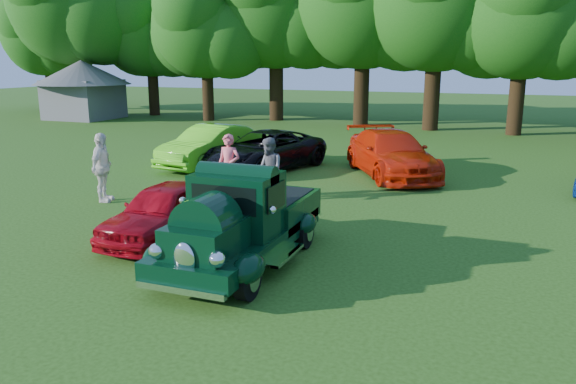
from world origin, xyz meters
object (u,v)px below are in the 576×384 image
(red_convertible, at_px, (165,211))
(spectator_pink, at_px, (229,167))
(back_car_orange, at_px, (391,154))
(spectator_white, at_px, (102,168))
(gazebo, at_px, (83,83))
(back_car_black, at_px, (265,151))
(spectator_grey, at_px, (269,170))
(hero_pickup, at_px, (243,223))
(back_car_lime, at_px, (211,146))

(red_convertible, distance_m, spectator_pink, 3.88)
(back_car_orange, height_order, spectator_white, spectator_white)
(spectator_white, bearing_deg, gazebo, 24.86)
(back_car_black, bearing_deg, gazebo, 163.93)
(red_convertible, bearing_deg, spectator_grey, 78.38)
(hero_pickup, bearing_deg, back_car_black, 110.85)
(spectator_white, distance_m, gazebo, 24.43)
(back_car_black, relative_size, spectator_grey, 2.80)
(hero_pickup, height_order, gazebo, gazebo)
(gazebo, bearing_deg, back_car_black, -33.27)
(gazebo, bearing_deg, spectator_grey, -38.64)
(hero_pickup, bearing_deg, back_car_orange, 83.58)
(back_car_lime, xyz_separation_m, back_car_black, (2.17, 0.10, -0.06))
(hero_pickup, height_order, spectator_pink, spectator_pink)
(back_car_black, bearing_deg, hero_pickup, -51.95)
(back_car_orange, bearing_deg, spectator_grey, -147.97)
(spectator_pink, bearing_deg, back_car_orange, 52.35)
(hero_pickup, distance_m, spectator_grey, 5.01)
(red_convertible, distance_m, spectator_grey, 4.09)
(red_convertible, relative_size, back_car_lime, 0.80)
(spectator_grey, bearing_deg, spectator_pink, -122.95)
(spectator_pink, bearing_deg, hero_pickup, -60.97)
(back_car_black, bearing_deg, spectator_white, -94.66)
(spectator_pink, bearing_deg, red_convertible, -85.81)
(hero_pickup, distance_m, back_car_black, 9.67)
(back_car_black, relative_size, spectator_pink, 2.71)
(hero_pickup, xyz_separation_m, back_car_lime, (-5.61, 8.93, -0.04))
(spectator_white, bearing_deg, spectator_pink, -79.62)
(spectator_white, bearing_deg, spectator_grey, -84.81)
(back_car_orange, bearing_deg, back_car_lime, 156.01)
(back_car_orange, distance_m, gazebo, 25.93)
(hero_pickup, bearing_deg, spectator_grey, 107.05)
(spectator_grey, height_order, spectator_white, spectator_white)
(hero_pickup, distance_m, back_car_orange, 9.74)
(spectator_pink, height_order, spectator_grey, spectator_pink)
(back_car_black, bearing_deg, back_car_lime, -160.06)
(red_convertible, height_order, back_car_black, back_car_black)
(back_car_black, xyz_separation_m, gazebo, (-18.62, 12.21, 1.69))
(hero_pickup, bearing_deg, back_car_lime, 122.13)
(back_car_lime, bearing_deg, spectator_white, -82.28)
(back_car_lime, distance_m, back_car_black, 2.17)
(red_convertible, xyz_separation_m, spectator_pink, (-0.34, 3.85, 0.31))
(back_car_black, xyz_separation_m, back_car_orange, (4.53, 0.64, 0.06))
(hero_pickup, relative_size, spectator_pink, 2.54)
(red_convertible, bearing_deg, spectator_pink, 95.62)
(spectator_grey, bearing_deg, gazebo, -168.04)
(red_convertible, relative_size, spectator_pink, 1.99)
(back_car_black, relative_size, back_car_orange, 0.97)
(back_car_black, distance_m, spectator_white, 6.48)
(back_car_black, xyz_separation_m, spectator_grey, (1.97, -4.24, 0.20))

